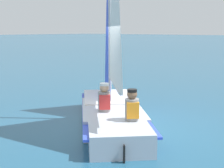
# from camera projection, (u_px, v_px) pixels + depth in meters

# --- Properties ---
(ground_plane) EXTENTS (260.00, 260.00, 0.00)m
(ground_plane) POSITION_uv_depth(u_px,v_px,m) (112.00, 126.00, 7.97)
(ground_plane) COLOR #235675
(sailboat_main) EXTENTS (4.11, 4.07, 5.42)m
(sailboat_main) POSITION_uv_depth(u_px,v_px,m) (112.00, 97.00, 7.80)
(sailboat_main) COLOR #B2BCCC
(sailboat_main) RESTS_ON ground_plane
(sailor_helm) EXTENTS (0.42, 0.42, 1.16)m
(sailor_helm) POSITION_uv_depth(u_px,v_px,m) (104.00, 105.00, 7.50)
(sailor_helm) COLOR black
(sailor_helm) RESTS_ON ground_plane
(sailor_crew) EXTENTS (0.42, 0.42, 1.16)m
(sailor_crew) POSITION_uv_depth(u_px,v_px,m) (132.00, 113.00, 6.75)
(sailor_crew) COLOR black
(sailor_crew) RESTS_ON ground_plane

